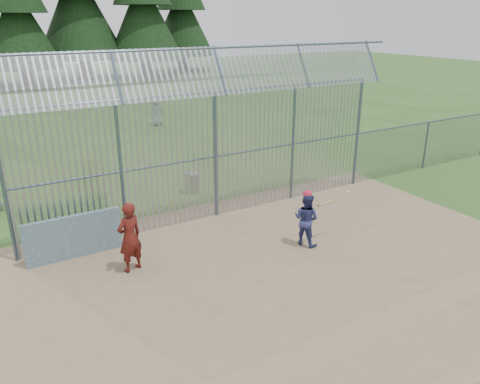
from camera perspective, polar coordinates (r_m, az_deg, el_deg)
ground at (r=12.65m, az=4.67°, el=-8.29°), size 120.00×120.00×0.00m
dirt_infield at (r=12.29m, az=6.02°, el=-9.20°), size 14.00×10.00×0.02m
dugout_wall at (r=13.21m, az=-19.61°, el=-5.16°), size 2.50×0.12×1.20m
batter at (r=13.22m, az=8.07°, el=-3.31°), size 0.82×0.91×1.53m
onlooker at (r=12.02m, az=-13.30°, el=-5.39°), size 0.77×0.62×1.84m
bg_kid_standing at (r=28.48m, az=-10.11°, el=9.60°), size 0.81×0.54×1.62m
batting_gear at (r=13.05m, az=8.98°, el=-0.51°), size 1.51×0.36×0.48m
trash_can at (r=17.26m, az=-5.87°, el=1.16°), size 0.56×0.56×0.82m
backstop_fence at (r=15.39m, az=3.10°, el=6.53°), size 20.09×0.81×5.30m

